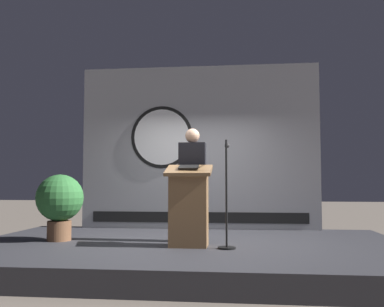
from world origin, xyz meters
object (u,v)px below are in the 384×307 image
(speaker_person, at_px, (192,183))
(microphone_stand, at_px, (227,210))
(potted_plant, at_px, (60,201))
(podium, at_px, (189,206))

(speaker_person, height_order, microphone_stand, speaker_person)
(speaker_person, distance_m, microphone_stand, 0.86)
(potted_plant, bearing_deg, microphone_stand, -9.93)
(potted_plant, bearing_deg, speaker_person, 3.62)
(podium, height_order, microphone_stand, microphone_stand)
(speaker_person, xyz_separation_m, potted_plant, (-2.03, -0.13, -0.27))
(podium, distance_m, speaker_person, 0.58)
(speaker_person, bearing_deg, potted_plant, -176.38)
(podium, xyz_separation_m, potted_plant, (-2.03, 0.35, 0.05))
(microphone_stand, xyz_separation_m, potted_plant, (-2.56, 0.45, 0.09))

